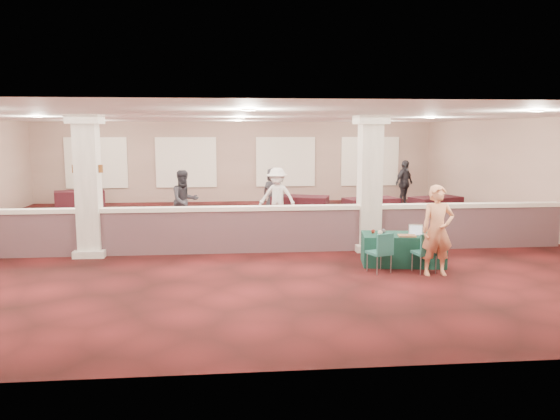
{
  "coord_description": "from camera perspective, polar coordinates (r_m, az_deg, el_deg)",
  "views": [
    {
      "loc": [
        -0.36,
        -14.14,
        2.84
      ],
      "look_at": [
        0.81,
        -2.0,
        1.07
      ],
      "focal_mm": 35.0,
      "sensor_mm": 36.0,
      "label": 1
    }
  ],
  "objects": [
    {
      "name": "ground",
      "position": [
        14.42,
        -3.98,
        -3.13
      ],
      "size": [
        16.0,
        16.0,
        0.0
      ],
      "primitive_type": "plane",
      "color": "#4C1314",
      "rests_on": "ground"
    },
    {
      "name": "wall_back",
      "position": [
        22.17,
        -4.59,
        5.02
      ],
      "size": [
        16.0,
        0.04,
        3.2
      ],
      "primitive_type": "cube",
      "color": "gray",
      "rests_on": "ground"
    },
    {
      "name": "wall_front",
      "position": [
        6.27,
        -2.12,
        -3.17
      ],
      "size": [
        16.0,
        0.04,
        3.2
      ],
      "primitive_type": "cube",
      "color": "gray",
      "rests_on": "ground"
    },
    {
      "name": "wall_right",
      "position": [
        16.47,
        25.05,
        3.16
      ],
      "size": [
        0.04,
        16.0,
        3.2
      ],
      "primitive_type": "cube",
      "color": "gray",
      "rests_on": "ground"
    },
    {
      "name": "ceiling",
      "position": [
        14.15,
        -4.11,
        9.69
      ],
      "size": [
        16.0,
        16.0,
        0.02
      ],
      "primitive_type": "cube",
      "color": "white",
      "rests_on": "wall_back"
    },
    {
      "name": "partition_wall",
      "position": [
        12.84,
        -3.82,
        -1.96
      ],
      "size": [
        15.6,
        0.28,
        1.1
      ],
      "color": "brown",
      "rests_on": "ground"
    },
    {
      "name": "column_left",
      "position": [
        13.08,
        -19.4,
        2.5
      ],
      "size": [
        0.72,
        0.72,
        3.2
      ],
      "color": "beige",
      "rests_on": "ground"
    },
    {
      "name": "column_right",
      "position": [
        13.13,
        9.35,
        2.88
      ],
      "size": [
        0.72,
        0.72,
        3.2
      ],
      "color": "beige",
      "rests_on": "ground"
    },
    {
      "name": "sconce_left",
      "position": [
        13.12,
        -20.67,
        4.05
      ],
      "size": [
        0.12,
        0.12,
        0.18
      ],
      "color": "brown",
      "rests_on": "column_left"
    },
    {
      "name": "sconce_right",
      "position": [
        12.98,
        -18.28,
        4.12
      ],
      "size": [
        0.12,
        0.12,
        0.18
      ],
      "color": "brown",
      "rests_on": "column_left"
    },
    {
      "name": "near_table",
      "position": [
        12.01,
        12.69,
        -4.03
      ],
      "size": [
        1.83,
        1.12,
        0.66
      ],
      "primitive_type": "cube",
      "rotation": [
        0.0,
        0.0,
        -0.16
      ],
      "color": "#0D322B",
      "rests_on": "ground"
    },
    {
      "name": "conf_chair_main",
      "position": [
        11.34,
        15.05,
        -4.02
      ],
      "size": [
        0.48,
        0.48,
        0.82
      ],
      "rotation": [
        0.0,
        0.0,
        0.17
      ],
      "color": "#216256",
      "rests_on": "ground"
    },
    {
      "name": "conf_chair_side",
      "position": [
        11.16,
        10.58,
        -4.08
      ],
      "size": [
        0.53,
        0.53,
        0.82
      ],
      "rotation": [
        0.0,
        0.0,
        0.36
      ],
      "color": "#216256",
      "rests_on": "ground"
    },
    {
      "name": "woman",
      "position": [
        11.19,
        16.12,
        -2.07
      ],
      "size": [
        0.65,
        0.43,
        1.8
      ],
      "primitive_type": "imported",
      "rotation": [
        0.0,
        0.0,
        -0.0
      ],
      "color": "tan",
      "rests_on": "ground"
    },
    {
      "name": "far_table_front_left",
      "position": [
        14.89,
        -15.71,
        -1.76
      ],
      "size": [
        1.74,
        1.06,
        0.66
      ],
      "primitive_type": "cube",
      "rotation": [
        0.0,
        0.0,
        -0.16
      ],
      "color": "black",
      "rests_on": "ground"
    },
    {
      "name": "far_table_front_center",
      "position": [
        14.84,
        3.72,
        -1.38
      ],
      "size": [
        1.98,
        1.44,
        0.72
      ],
      "primitive_type": "cube",
      "rotation": [
        0.0,
        0.0,
        -0.34
      ],
      "color": "black",
      "rests_on": "ground"
    },
    {
      "name": "far_table_front_right",
      "position": [
        17.92,
        9.48,
        0.15
      ],
      "size": [
        1.88,
        1.25,
        0.7
      ],
      "primitive_type": "cube",
      "rotation": [
        0.0,
        0.0,
        0.24
      ],
      "color": "black",
      "rests_on": "ground"
    },
    {
      "name": "far_table_back_left",
      "position": [
        21.16,
        -20.2,
        0.98
      ],
      "size": [
        1.89,
        1.32,
        0.69
      ],
      "primitive_type": "cube",
      "rotation": [
        0.0,
        0.0,
        0.3
      ],
      "color": "black",
      "rests_on": "ground"
    },
    {
      "name": "far_table_back_center",
      "position": [
        17.91,
        2.11,
        0.31
      ],
      "size": [
        2.0,
        1.43,
        0.73
      ],
      "primitive_type": "cube",
      "rotation": [
        0.0,
        0.0,
        -0.32
      ],
      "color": "black",
      "rests_on": "ground"
    },
    {
      "name": "far_table_back_right",
      "position": [
        18.81,
        15.93,
        0.3
      ],
      "size": [
        1.87,
        1.39,
        0.68
      ],
      "primitive_type": "cube",
      "rotation": [
        0.0,
        0.0,
        0.36
      ],
      "color": "black",
      "rests_on": "ground"
    },
    {
      "name": "attendee_a",
      "position": [
        15.73,
        -9.95,
        0.94
      ],
      "size": [
        0.96,
        0.81,
        1.75
      ],
      "primitive_type": "imported",
      "rotation": [
        0.0,
        0.0,
        0.49
      ],
      "color": "black",
      "rests_on": "ground"
    },
    {
      "name": "attendee_b",
      "position": [
        16.53,
        -0.3,
        1.42
      ],
      "size": [
        1.23,
        0.86,
        1.75
      ],
      "primitive_type": "imported",
      "rotation": [
        0.0,
        0.0,
        -0.34
      ],
      "color": "silver",
      "rests_on": "ground"
    },
    {
      "name": "attendee_c",
      "position": [
        21.31,
        12.85,
        2.75
      ],
      "size": [
        1.11,
        1.02,
        1.75
      ],
      "primitive_type": "imported",
      "rotation": [
        0.0,
        0.0,
        0.67
      ],
      "color": "black",
      "rests_on": "ground"
    },
    {
      "name": "attendee_d",
      "position": [
        17.81,
        -0.7,
        1.77
      ],
      "size": [
        0.93,
        0.82,
        1.66
      ],
      "primitive_type": "imported",
      "rotation": [
        0.0,
        0.0,
        2.57
      ],
      "color": "black",
      "rests_on": "ground"
    },
    {
      "name": "laptop_base",
      "position": [
        11.94,
        14.06,
        -2.49
      ],
      "size": [
        0.33,
        0.25,
        0.02
      ],
      "primitive_type": "cube",
      "rotation": [
        0.0,
        0.0,
        -0.16
      ],
      "color": "silver",
      "rests_on": "near_table"
    },
    {
      "name": "laptop_screen",
      "position": [
        12.02,
        13.99,
        -1.9
      ],
      "size": [
        0.3,
        0.06,
        0.2
      ],
      "primitive_type": "cube",
      "rotation": [
        0.0,
        0.0,
        -0.16
      ],
      "color": "silver",
      "rests_on": "near_table"
    },
    {
      "name": "screen_glow",
      "position": [
        12.02,
        13.99,
        -1.97
      ],
      "size": [
        0.27,
        0.05,
        0.17
      ],
      "primitive_type": "cube",
      "rotation": [
        0.0,
        0.0,
        -0.16
      ],
      "color": "#AEBDD1",
      "rests_on": "near_table"
    },
    {
      "name": "knitting",
      "position": [
        11.73,
        13.13,
        -2.63
      ],
      "size": [
        0.4,
        0.32,
        0.03
      ],
      "primitive_type": "cube",
      "rotation": [
        0.0,
        0.0,
        -0.16
      ],
      "color": "#BA611D",
      "rests_on": "near_table"
    },
    {
      "name": "yarn_cream",
      "position": [
        11.78,
        10.43,
        -2.32
      ],
      "size": [
        0.1,
        0.1,
        0.1
      ],
      "primitive_type": "sphere",
      "color": "beige",
      "rests_on": "near_table"
    },
    {
      "name": "yarn_red",
      "position": [
        11.9,
        9.71,
        -2.22
      ],
      "size": [
        0.09,
        0.09,
        0.09
      ],
      "primitive_type": "sphere",
      "color": "maroon",
      "rests_on": "near_table"
    },
    {
      "name": "yarn_grey",
      "position": [
        11.98,
        10.75,
        -2.17
      ],
      "size": [
        0.09,
        0.09,
        0.09
      ],
      "primitive_type": "sphere",
      "color": "#4C4D52",
      "rests_on": "near_table"
    },
    {
      "name": "scissors",
      "position": [
        11.8,
        15.74,
        -2.69
      ],
      "size": [
        0.11,
        0.04,
        0.01
      ],
      "primitive_type": "cube",
      "rotation": [
        0.0,
        0.0,
        -0.16
      ],
      "color": "#B02012",
      "rests_on": "near_table"
    }
  ]
}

